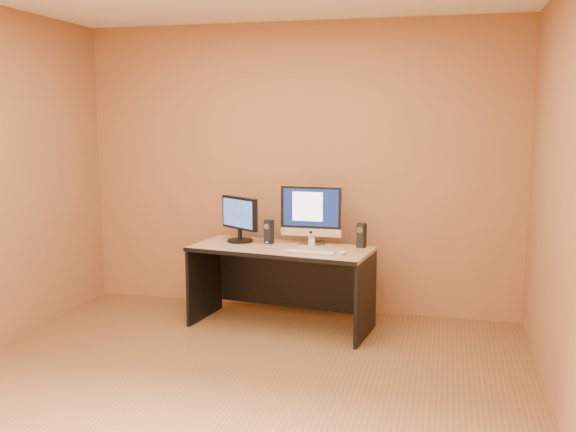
{
  "coord_description": "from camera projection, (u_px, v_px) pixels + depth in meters",
  "views": [
    {
      "loc": [
        1.32,
        -3.67,
        1.76
      ],
      "look_at": [
        0.09,
        1.31,
        0.97
      ],
      "focal_mm": 40.0,
      "sensor_mm": 36.0,
      "label": 1
    }
  ],
  "objects": [
    {
      "name": "cable_b",
      "position": [
        314.0,
        242.0,
        5.56
      ],
      "size": [
        0.12,
        0.13,
        0.01
      ],
      "primitive_type": "cylinder",
      "rotation": [
        1.57,
        0.0,
        -0.74
      ],
      "color": "black",
      "rests_on": "desk"
    },
    {
      "name": "cable_a",
      "position": [
        324.0,
        243.0,
        5.5
      ],
      "size": [
        0.03,
        0.2,
        0.01
      ],
      "primitive_type": "cylinder",
      "rotation": [
        1.57,
        0.0,
        0.13
      ],
      "color": "black",
      "rests_on": "desk"
    },
    {
      "name": "speaker_right",
      "position": [
        361.0,
        235.0,
        5.32
      ],
      "size": [
        0.08,
        0.08,
        0.2
      ],
      "primitive_type": null,
      "rotation": [
        0.0,
        0.0,
        -0.31
      ],
      "color": "black",
      "rests_on": "desk"
    },
    {
      "name": "imac",
      "position": [
        311.0,
        215.0,
        5.41
      ],
      "size": [
        0.53,
        0.2,
        0.51
      ],
      "primitive_type": null,
      "rotation": [
        0.0,
        0.0,
        -0.01
      ],
      "color": "#B4B4B8",
      "rests_on": "desk"
    },
    {
      "name": "second_monitor",
      "position": [
        240.0,
        219.0,
        5.55
      ],
      "size": [
        0.5,
        0.43,
        0.39
      ],
      "primitive_type": null,
      "rotation": [
        0.0,
        0.0,
        -0.58
      ],
      "color": "black",
      "rests_on": "desk"
    },
    {
      "name": "speaker_left",
      "position": [
        269.0,
        232.0,
        5.48
      ],
      "size": [
        0.08,
        0.08,
        0.2
      ],
      "primitive_type": null,
      "rotation": [
        0.0,
        0.0,
        -0.34
      ],
      "color": "black",
      "rests_on": "desk"
    },
    {
      "name": "mouse",
      "position": [
        342.0,
        252.0,
        5.05
      ],
      "size": [
        0.07,
        0.1,
        0.03
      ],
      "primitive_type": "ellipsoid",
      "rotation": [
        0.0,
        0.0,
        -0.16
      ],
      "color": "silver",
      "rests_on": "desk"
    },
    {
      "name": "floor",
      "position": [
        226.0,
        395.0,
        4.1
      ],
      "size": [
        4.0,
        4.0,
        0.0
      ],
      "primitive_type": "plane",
      "color": "brown",
      "rests_on": "ground"
    },
    {
      "name": "walls",
      "position": [
        223.0,
        194.0,
        3.9
      ],
      "size": [
        4.0,
        4.0,
        2.6
      ],
      "primitive_type": null,
      "color": "#925B3A",
      "rests_on": "ground"
    },
    {
      "name": "desk",
      "position": [
        281.0,
        287.0,
        5.4
      ],
      "size": [
        1.56,
        0.84,
        0.69
      ],
      "primitive_type": null,
      "rotation": [
        0.0,
        0.0,
        -0.13
      ],
      "color": "tan",
      "rests_on": "ground"
    },
    {
      "name": "keyboard",
      "position": [
        310.0,
        252.0,
        5.1
      ],
      "size": [
        0.41,
        0.15,
        0.02
      ],
      "primitive_type": "cube",
      "rotation": [
        0.0,
        0.0,
        -0.11
      ],
      "color": "#B2B2B7",
      "rests_on": "desk"
    }
  ]
}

